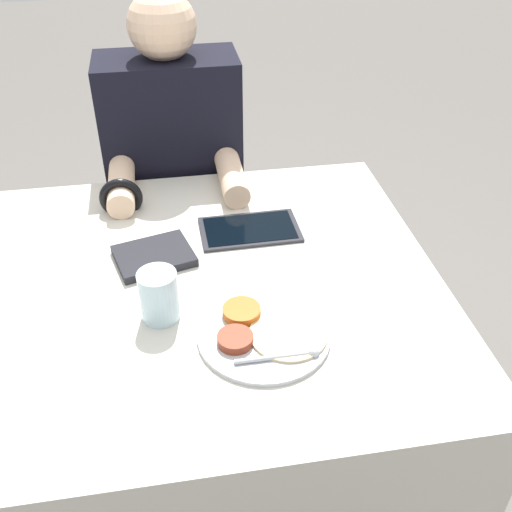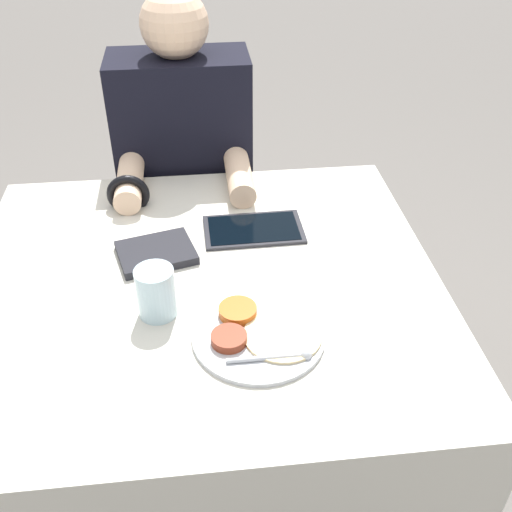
# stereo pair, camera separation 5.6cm
# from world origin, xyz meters

# --- Properties ---
(ground_plane) EXTENTS (12.00, 12.00, 0.00)m
(ground_plane) POSITION_xyz_m (0.00, 0.00, 0.00)
(ground_plane) COLOR #605B56
(dining_table) EXTENTS (1.04, 0.96, 0.77)m
(dining_table) POSITION_xyz_m (0.00, 0.00, 0.38)
(dining_table) COLOR beige
(dining_table) RESTS_ON ground_plane
(thali_tray) EXTENTS (0.26, 0.26, 0.03)m
(thali_tray) POSITION_xyz_m (0.10, -0.19, 0.78)
(thali_tray) COLOR #B7BABF
(thali_tray) RESTS_ON dining_table
(red_notebook) EXTENTS (0.20, 0.17, 0.02)m
(red_notebook) POSITION_xyz_m (-0.10, 0.10, 0.78)
(red_notebook) COLOR silver
(red_notebook) RESTS_ON dining_table
(tablet_device) EXTENTS (0.24, 0.15, 0.01)m
(tablet_device) POSITION_xyz_m (0.13, 0.18, 0.77)
(tablet_device) COLOR #28282D
(tablet_device) RESTS_ON dining_table
(person_diner) EXTENTS (0.40, 0.43, 1.24)m
(person_diner) POSITION_xyz_m (-0.03, 0.60, 0.58)
(person_diner) COLOR black
(person_diner) RESTS_ON ground_plane
(drinking_glass) EXTENTS (0.08, 0.08, 0.11)m
(drinking_glass) POSITION_xyz_m (-0.10, -0.10, 0.82)
(drinking_glass) COLOR silver
(drinking_glass) RESTS_ON dining_table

